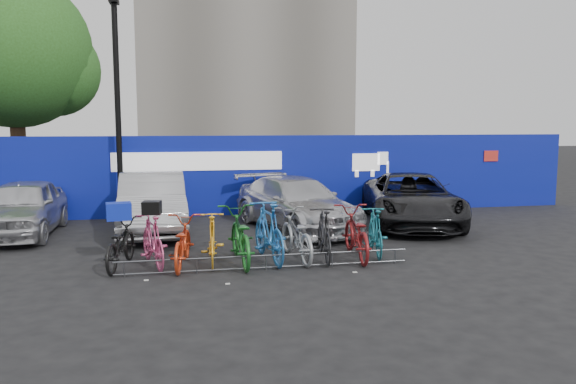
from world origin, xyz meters
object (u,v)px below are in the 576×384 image
object	(u,v)px
bike_9	(375,232)
car_0	(22,208)
bike_8	(356,233)
car_1	(152,203)
bike_1	(153,240)
bike_0	(120,244)
bike_5	(269,232)
bike_2	(182,242)
lamppost	(118,105)
bike_3	(212,239)
bike_rack	(266,262)
bike_7	(324,234)
bike_6	(296,235)
car_3	(411,199)
bike_4	(240,236)
car_2	(297,203)
tree	(21,55)

from	to	relation	value
bike_9	car_0	bearing A→B (deg)	-14.34
bike_8	bike_9	size ratio (longest dim) A/B	1.20
car_1	bike_1	size ratio (longest dim) A/B	2.66
car_1	bike_0	size ratio (longest dim) A/B	2.56
bike_5	car_0	bearing A→B (deg)	-40.96
bike_2	bike_5	world-z (taller)	bike_5
lamppost	bike_3	xyz separation A→B (m)	(2.23, -5.30, -2.77)
bike_rack	bike_0	bearing A→B (deg)	165.35
lamppost	bike_2	size ratio (longest dim) A/B	3.33
bike_0	bike_7	distance (m)	4.02
car_0	bike_6	bearing A→B (deg)	-31.73
car_0	bike_8	world-z (taller)	car_0
car_0	bike_rack	bearing A→B (deg)	-39.58
bike_rack	car_1	size ratio (longest dim) A/B	1.22
bike_7	bike_9	distance (m)	1.18
bike_3	bike_8	bearing A→B (deg)	-179.27
bike_0	bike_5	distance (m)	2.89
bike_2	bike_5	distance (m)	1.73
bike_rack	bike_7	distance (m)	1.45
car_0	bike_1	bearing A→B (deg)	-48.88
car_3	bike_1	size ratio (longest dim) A/B	2.93
car_1	bike_5	distance (m)	4.34
bike_6	bike_5	bearing A→B (deg)	-3.08
bike_4	car_3	bearing A→B (deg)	-148.44
bike_2	bike_6	distance (m)	2.29
car_1	bike_8	world-z (taller)	car_1
bike_2	car_1	bearing A→B (deg)	-71.57
car_2	bike_4	size ratio (longest dim) A/B	2.20
car_1	bike_1	distance (m)	3.57
bike_0	bike_6	bearing A→B (deg)	-170.09
car_3	bike_8	xyz separation A→B (m)	(-2.68, -3.42, -0.17)
car_2	bike_2	distance (m)	4.59
tree	bike_8	distance (m)	14.09
bike_rack	car_0	bearing A→B (deg)	140.66
lamppost	car_1	size ratio (longest dim) A/B	1.34
bike_3	bike_7	world-z (taller)	bike_7
bike_9	bike_2	bearing A→B (deg)	13.88
bike_3	bike_9	xyz separation A→B (m)	(3.41, 0.06, 0.00)
car_2	bike_3	world-z (taller)	car_2
bike_6	bike_3	bearing A→B (deg)	-6.41
car_0	bike_0	xyz separation A→B (m)	(2.68, -3.72, -0.23)
bike_rack	bike_3	world-z (taller)	bike_3
lamppost	bike_3	world-z (taller)	lamppost
car_1	bike_9	world-z (taller)	car_1
tree	lamppost	distance (m)	6.14
bike_6	bike_1	bearing A→B (deg)	-6.07
tree	bike_rack	size ratio (longest dim) A/B	1.39
bike_rack	tree	bearing A→B (deg)	122.45
car_3	bike_6	bearing A→B (deg)	-125.76
car_2	bike_6	distance (m)	3.40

